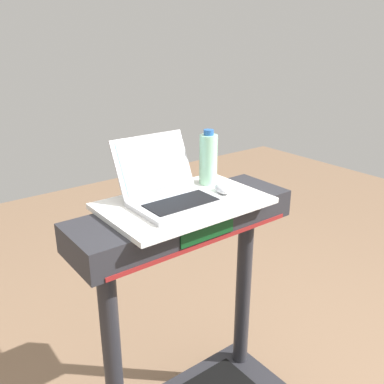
# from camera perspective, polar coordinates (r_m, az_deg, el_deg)

# --- Properties ---
(desk_board) EXTENTS (0.61, 0.40, 0.02)m
(desk_board) POSITION_cam_1_polar(r_m,az_deg,el_deg) (1.58, -1.10, -1.53)
(desk_board) COLOR white
(desk_board) RESTS_ON treadmill_base
(laptop) EXTENTS (0.32, 0.33, 0.23)m
(laptop) POSITION_cam_1_polar(r_m,az_deg,el_deg) (1.55, -3.02, 0.28)
(laptop) COLOR #B7B7BC
(laptop) RESTS_ON desk_board
(computer_mouse) EXTENTS (0.10, 0.12, 0.03)m
(computer_mouse) POSITION_cam_1_polar(r_m,az_deg,el_deg) (1.66, 4.22, 0.48)
(computer_mouse) COLOR #B2B2B7
(computer_mouse) RESTS_ON desk_board
(water_bottle) EXTENTS (0.07, 0.07, 0.23)m
(water_bottle) POSITION_cam_1_polar(r_m,az_deg,el_deg) (1.73, 2.23, 4.53)
(water_bottle) COLOR #9EDBB2
(water_bottle) RESTS_ON desk_board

